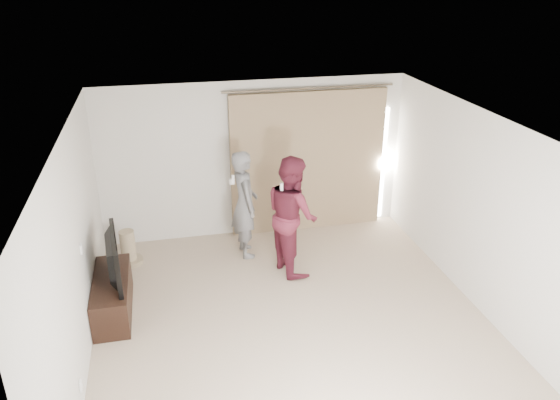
% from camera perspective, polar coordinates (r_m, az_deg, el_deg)
% --- Properties ---
extents(floor, '(5.50, 5.50, 0.00)m').
position_cam_1_polar(floor, '(7.19, 1.48, -12.90)').
color(floor, '#BFA78F').
rests_on(floor, ground).
extents(wall_back, '(5.00, 0.04, 2.60)m').
position_cam_1_polar(wall_back, '(8.97, -2.72, 4.25)').
color(wall_back, silver).
rests_on(wall_back, ground).
extents(wall_left, '(0.04, 5.50, 2.60)m').
position_cam_1_polar(wall_left, '(6.42, -20.68, -5.72)').
color(wall_left, silver).
rests_on(wall_left, ground).
extents(ceiling, '(5.00, 5.50, 0.01)m').
position_cam_1_polar(ceiling, '(6.01, 1.74, 7.38)').
color(ceiling, white).
rests_on(ceiling, wall_back).
extents(curtain, '(2.80, 0.11, 2.46)m').
position_cam_1_polar(curtain, '(9.13, 3.03, 3.96)').
color(curtain, '#9A7D5E').
rests_on(curtain, ground).
extents(tv_console, '(0.45, 1.31, 0.50)m').
position_cam_1_polar(tv_console, '(7.61, -17.10, -9.52)').
color(tv_console, black).
rests_on(tv_console, ground).
extents(tv, '(0.25, 1.08, 0.62)m').
position_cam_1_polar(tv, '(7.33, -17.62, -5.84)').
color(tv, black).
rests_on(tv, tv_console).
extents(scratching_post, '(0.41, 0.41, 0.55)m').
position_cam_1_polar(scratching_post, '(8.71, -15.56, -5.08)').
color(scratching_post, tan).
rests_on(scratching_post, ground).
extents(person_man, '(0.47, 0.66, 1.71)m').
position_cam_1_polar(person_man, '(8.41, -3.72, -0.41)').
color(person_man, slate).
rests_on(person_man, ground).
extents(person_woman, '(0.85, 1.00, 1.79)m').
position_cam_1_polar(person_woman, '(7.96, 1.26, -1.53)').
color(person_woman, maroon).
rests_on(person_woman, ground).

